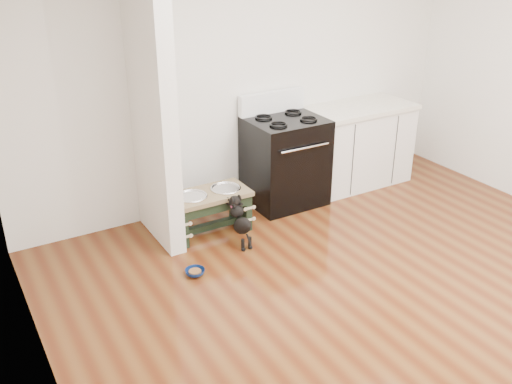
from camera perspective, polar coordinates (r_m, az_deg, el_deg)
name	(u,v)px	position (r m, az deg, el deg)	size (l,w,h in m)	color
ground	(410,313)	(4.60, 15.16, -11.64)	(5.00, 5.00, 0.00)	#4B1F0D
room_shell	(439,108)	(3.89, 17.80, 8.01)	(5.00, 5.00, 5.00)	silver
partition_wall	(152,98)	(5.04, -10.40, 9.22)	(0.15, 0.80, 2.70)	silver
oven_range	(285,160)	(5.97, 2.91, 3.25)	(0.76, 0.69, 1.14)	black
cabinet_run	(357,145)	(6.55, 10.04, 4.64)	(1.24, 0.64, 0.91)	silver
dog_feeder	(210,204)	(5.42, -4.64, -1.24)	(0.76, 0.41, 0.43)	black
puppy	(240,220)	(5.21, -1.60, -2.79)	(0.13, 0.39, 0.46)	black
floor_bowl	(195,272)	(4.90, -6.12, -7.98)	(0.22, 0.22, 0.05)	#0B1E4F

